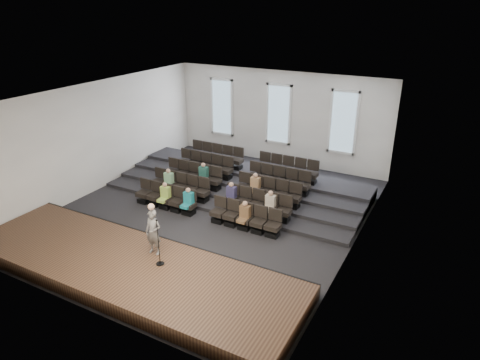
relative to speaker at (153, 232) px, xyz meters
name	(u,v)px	position (x,y,z in m)	size (l,w,h in m)	color
ground	(211,212)	(-0.46, 4.26, -1.29)	(14.00, 14.00, 0.00)	black
ceiling	(208,94)	(-0.46, 4.26, 3.72)	(12.00, 14.00, 0.02)	white
wall_back	(279,118)	(-0.46, 11.28, 1.21)	(12.00, 0.04, 5.00)	white
wall_front	(71,234)	(-0.46, -2.76, 1.21)	(12.00, 0.04, 5.00)	white
wall_left	(99,136)	(-6.48, 4.26, 1.21)	(0.04, 14.00, 5.00)	white
wall_right	(359,185)	(5.56, 4.26, 1.21)	(0.04, 14.00, 5.00)	white
stage	(128,268)	(-0.46, -0.84, -1.04)	(11.80, 3.60, 0.50)	#4E3421
stage_lip	(162,243)	(-0.46, 0.93, -1.04)	(11.80, 0.06, 0.52)	black
risers	(246,182)	(-0.46, 7.43, -1.09)	(11.80, 4.80, 0.60)	black
seating_rows	(229,185)	(-0.46, 5.80, -0.61)	(6.80, 4.70, 1.67)	black
windows	(279,114)	(-0.46, 11.21, 1.41)	(8.44, 0.10, 3.24)	white
audience	(215,192)	(-0.46, 4.58, -0.48)	(5.45, 2.64, 1.10)	#B1D756
speaker	(153,232)	(0.00, 0.00, 0.00)	(0.58, 0.38, 1.58)	slate
mic_stand	(159,251)	(0.56, -0.44, -0.31)	(0.27, 0.27, 1.62)	black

